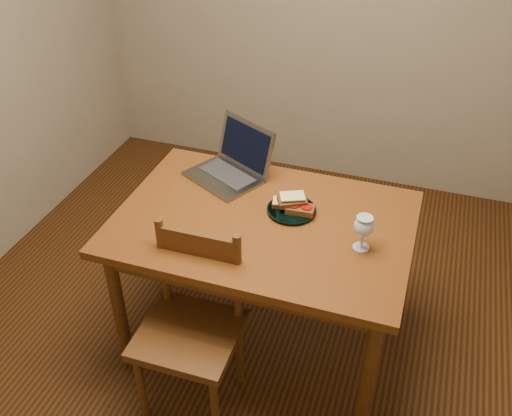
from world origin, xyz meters
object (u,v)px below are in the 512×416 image
(milk_glass, at_px, (363,233))
(laptop, at_px, (234,162))
(chair, at_px, (190,321))
(plate, at_px, (291,210))
(table, at_px, (263,235))

(milk_glass, distance_m, laptop, 0.79)
(chair, relative_size, plate, 2.00)
(plate, xyz_separation_m, milk_glass, (0.34, -0.15, 0.07))
(chair, height_order, laptop, laptop)
(chair, relative_size, milk_glass, 2.77)
(table, bearing_deg, milk_glass, -7.19)
(table, height_order, plate, plate)
(chair, distance_m, plate, 0.66)
(milk_glass, bearing_deg, table, 172.81)
(plate, relative_size, laptop, 0.49)
(table, xyz_separation_m, milk_glass, (0.44, -0.06, 0.17))
(table, distance_m, milk_glass, 0.48)
(table, distance_m, chair, 0.50)
(chair, xyz_separation_m, plate, (0.28, 0.54, 0.27))
(table, xyz_separation_m, chair, (-0.18, -0.44, -0.17))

